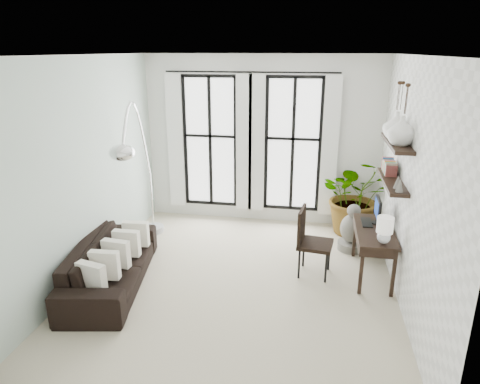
% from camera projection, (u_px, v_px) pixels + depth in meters
% --- Properties ---
extents(floor, '(5.00, 5.00, 0.00)m').
position_uv_depth(floor, '(238.00, 281.00, 6.34)').
color(floor, beige).
rests_on(floor, ground).
extents(ceiling, '(5.00, 5.00, 0.00)m').
position_uv_depth(ceiling, '(238.00, 55.00, 5.32)').
color(ceiling, white).
rests_on(ceiling, wall_back).
extents(wall_left, '(0.00, 5.00, 5.00)m').
position_uv_depth(wall_left, '(86.00, 170.00, 6.20)').
color(wall_left, '#B7CCBF').
rests_on(wall_left, floor).
extents(wall_right, '(0.00, 5.00, 5.00)m').
position_uv_depth(wall_right, '(411.00, 187.00, 5.45)').
color(wall_right, white).
rests_on(wall_right, floor).
extents(wall_back, '(4.50, 0.00, 4.50)m').
position_uv_depth(wall_back, '(262.00, 141.00, 8.16)').
color(wall_back, white).
rests_on(wall_back, floor).
extents(windows, '(3.26, 0.13, 2.65)m').
position_uv_depth(windows, '(251.00, 144.00, 8.14)').
color(windows, white).
rests_on(windows, wall_back).
extents(wall_shelves, '(0.25, 1.30, 0.60)m').
position_uv_depth(wall_shelves, '(393.00, 165.00, 5.98)').
color(wall_shelves, black).
rests_on(wall_shelves, wall_right).
extents(sofa, '(1.28, 2.41, 0.67)m').
position_uv_depth(sofa, '(111.00, 263.00, 6.17)').
color(sofa, black).
rests_on(sofa, floor).
extents(throw_pillows, '(0.40, 1.52, 0.40)m').
position_uv_depth(throw_pillows, '(116.00, 253.00, 6.10)').
color(throw_pillows, white).
rests_on(throw_pillows, sofa).
extents(plant, '(1.53, 1.40, 1.47)m').
position_uv_depth(plant, '(356.00, 195.00, 7.81)').
color(plant, '#2D7228').
rests_on(plant, floor).
extents(desk, '(0.54, 1.27, 1.14)m').
position_uv_depth(desk, '(375.00, 234.00, 6.25)').
color(desk, black).
rests_on(desk, floor).
extents(desk_chair, '(0.55, 0.55, 1.04)m').
position_uv_depth(desk_chair, '(309.00, 237.00, 6.39)').
color(desk_chair, black).
rests_on(desk_chair, floor).
extents(arc_lamp, '(0.76, 2.22, 2.55)m').
position_uv_depth(arc_lamp, '(136.00, 138.00, 6.54)').
color(arc_lamp, silver).
rests_on(arc_lamp, floor).
extents(buddha, '(0.46, 0.46, 0.82)m').
position_uv_depth(buddha, '(352.00, 231.00, 7.25)').
color(buddha, slate).
rests_on(buddha, floor).
extents(vase_a, '(0.37, 0.37, 0.38)m').
position_uv_depth(vase_a, '(402.00, 131.00, 5.54)').
color(vase_a, white).
rests_on(vase_a, shelf_upper).
extents(vase_b, '(0.37, 0.37, 0.38)m').
position_uv_depth(vase_b, '(397.00, 125.00, 5.92)').
color(vase_b, white).
rests_on(vase_b, shelf_upper).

